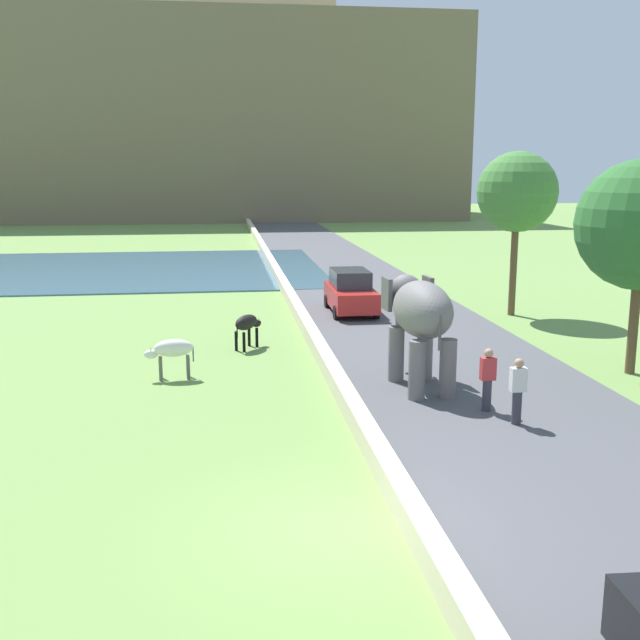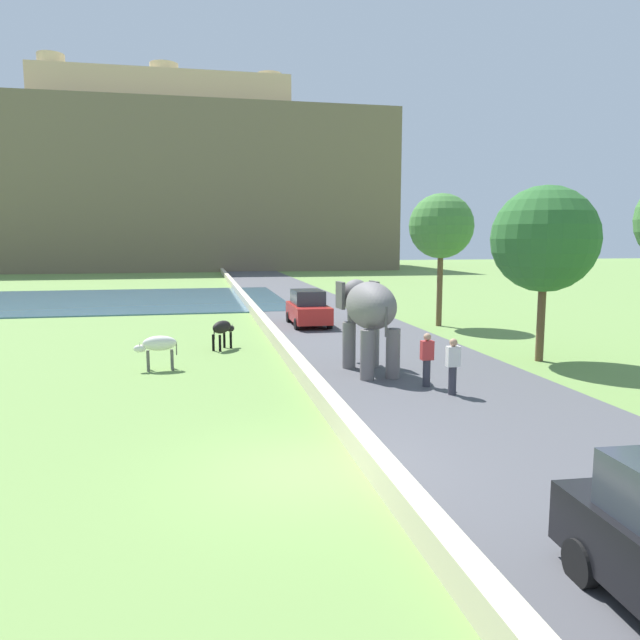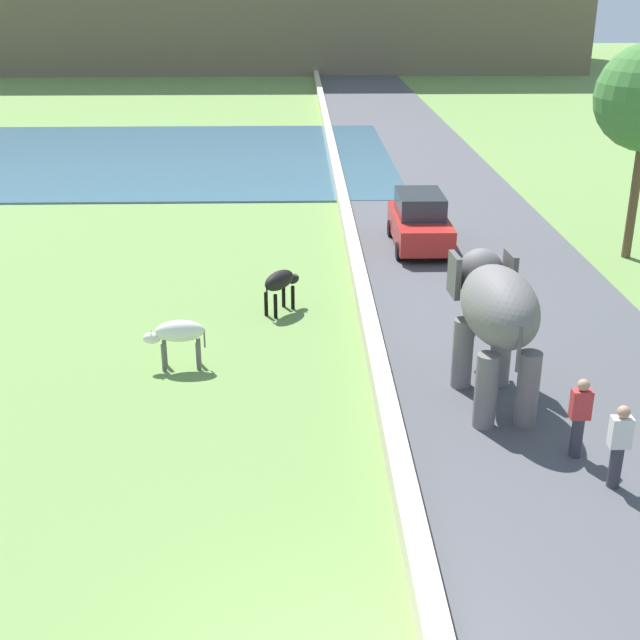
# 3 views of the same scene
# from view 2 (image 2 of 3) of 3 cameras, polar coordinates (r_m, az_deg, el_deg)

# --- Properties ---
(ground_plane) EXTENTS (220.00, 220.00, 0.00)m
(ground_plane) POSITION_cam_2_polar(r_m,az_deg,el_deg) (11.58, -1.23, -14.18)
(ground_plane) COLOR #6B8E47
(road_surface) EXTENTS (7.00, 120.00, 0.06)m
(road_surface) POSITION_cam_2_polar(r_m,az_deg,el_deg) (31.64, 1.20, -0.09)
(road_surface) COLOR #4C4C51
(road_surface) RESTS_ON ground
(barrier_wall) EXTENTS (0.40, 110.00, 0.52)m
(barrier_wall) POSITION_cam_2_polar(r_m,az_deg,el_deg) (29.03, -5.26, -0.37)
(barrier_wall) COLOR beige
(barrier_wall) RESTS_ON ground
(lake) EXTENTS (36.00, 18.00, 0.08)m
(lake) POSITION_cam_2_polar(r_m,az_deg,el_deg) (46.01, -26.71, 1.54)
(lake) COLOR #426B84
(lake) RESTS_ON ground
(hill_distant) EXTENTS (64.00, 28.00, 22.32)m
(hill_distant) POSITION_cam_2_polar(r_m,az_deg,el_deg) (94.97, -14.26, 11.59)
(hill_distant) COLOR #75664C
(hill_distant) RESTS_ON ground
(fort_on_hill) EXTENTS (36.54, 8.00, 7.98)m
(fort_on_hill) POSITION_cam_2_polar(r_m,az_deg,el_deg) (97.05, -14.62, 20.02)
(fort_on_hill) COLOR #D6BC89
(fort_on_hill) RESTS_ON hill_distant
(elephant) EXTENTS (1.59, 3.51, 2.99)m
(elephant) POSITION_cam_2_polar(r_m,az_deg,el_deg) (19.25, 4.61, 0.87)
(elephant) COLOR slate
(elephant) RESTS_ON ground
(person_beside_elephant) EXTENTS (0.36, 0.22, 1.63)m
(person_beside_elephant) POSITION_cam_2_polar(r_m,az_deg,el_deg) (17.65, 10.14, -3.68)
(person_beside_elephant) COLOR #33333D
(person_beside_elephant) RESTS_ON ground
(person_trailing) EXTENTS (0.36, 0.22, 1.63)m
(person_trailing) POSITION_cam_2_polar(r_m,az_deg,el_deg) (16.87, 12.53, -4.27)
(person_trailing) COLOR #33333D
(person_trailing) RESTS_ON ground
(car_red) EXTENTS (1.80, 4.01, 1.80)m
(car_red) POSITION_cam_2_polar(r_m,az_deg,el_deg) (29.82, -1.14, 1.11)
(car_red) COLOR red
(car_red) RESTS_ON ground
(cow_white) EXTENTS (1.40, 0.51, 1.15)m
(cow_white) POSITION_cam_2_polar(r_m,az_deg,el_deg) (20.53, -15.18, -2.33)
(cow_white) COLOR silver
(cow_white) RESTS_ON ground
(cow_black) EXTENTS (1.08, 1.32, 1.15)m
(cow_black) POSITION_cam_2_polar(r_m,az_deg,el_deg) (23.84, -9.26, -0.80)
(cow_black) COLOR black
(cow_black) RESTS_ON ground
(tree_mid) EXTENTS (3.19, 3.19, 6.56)m
(tree_mid) POSITION_cam_2_polar(r_m,az_deg,el_deg) (30.37, 11.48, 8.72)
(tree_mid) COLOR brown
(tree_mid) RESTS_ON ground
(tree_far) EXTENTS (3.71, 3.71, 6.18)m
(tree_far) POSITION_cam_2_polar(r_m,az_deg,el_deg) (22.43, 20.63, 7.21)
(tree_far) COLOR brown
(tree_far) RESTS_ON ground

